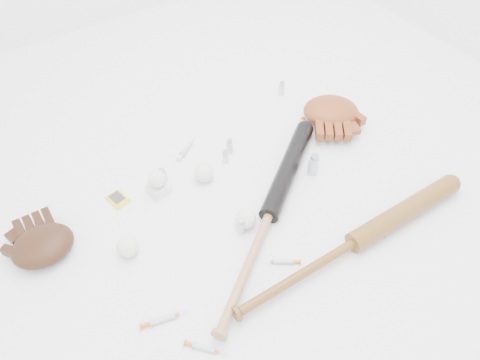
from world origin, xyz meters
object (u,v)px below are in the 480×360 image
bat_wood (355,242)px  bat_dark (269,214)px  glove_dark (43,245)px  pedestal (159,188)px

bat_wood → bat_dark: bearing=124.2°
glove_dark → pedestal: size_ratio=3.51×
bat_wood → pedestal: (-0.44, 0.59, -0.02)m
bat_wood → glove_dark: glove_dark is taller
bat_dark → bat_wood: 0.30m
bat_dark → pedestal: 0.43m
glove_dark → pedestal: glove_dark is taller
bat_dark → pedestal: (-0.27, 0.34, -0.02)m
bat_wood → pedestal: 0.73m
bat_dark → bat_wood: same height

